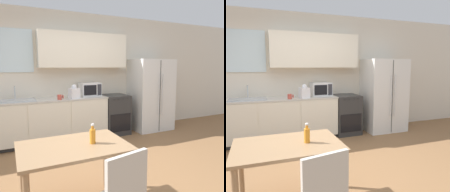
{
  "view_description": "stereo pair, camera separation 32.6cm",
  "coord_description": "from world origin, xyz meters",
  "views": [
    {
      "loc": [
        -1.19,
        -2.73,
        1.54
      ],
      "look_at": [
        0.37,
        0.5,
        1.05
      ],
      "focal_mm": 35.0,
      "sensor_mm": 36.0,
      "label": 1
    },
    {
      "loc": [
        -0.89,
        -2.86,
        1.54
      ],
      "look_at": [
        0.37,
        0.5,
        1.05
      ],
      "focal_mm": 35.0,
      "sensor_mm": 36.0,
      "label": 2
    }
  ],
  "objects": [
    {
      "name": "kitchen_sink",
      "position": [
        -1.06,
        1.71,
        0.91
      ],
      "size": [
        0.7,
        0.42,
        0.27
      ],
      "color": "#B7BABC",
      "rests_on": "kitchen_counter"
    },
    {
      "name": "oven_range",
      "position": [
        1.01,
        1.69,
        0.44
      ],
      "size": [
        0.57,
        0.63,
        0.89
      ],
      "color": "#2D2D2D",
      "rests_on": "ground_plane"
    },
    {
      "name": "drink_bottle",
      "position": [
        -0.41,
        -0.66,
        0.82
      ],
      "size": [
        0.06,
        0.06,
        0.21
      ],
      "color": "orange",
      "rests_on": "dining_table"
    },
    {
      "name": "dining_table",
      "position": [
        -0.61,
        -0.63,
        0.63
      ],
      "size": [
        1.1,
        0.76,
        0.74
      ],
      "color": "#997551",
      "rests_on": "ground_plane"
    },
    {
      "name": "refrigerator",
      "position": [
        1.97,
        1.63,
        0.85
      ],
      "size": [
        0.95,
        0.76,
        1.71
      ],
      "color": "silver",
      "rests_on": "ground_plane"
    },
    {
      "name": "kitchen_counter",
      "position": [
        -0.49,
        1.7,
        0.45
      ],
      "size": [
        2.43,
        0.6,
        0.89
      ],
      "color": "#333333",
      "rests_on": "ground_plane"
    },
    {
      "name": "coffee_mug",
      "position": [
        -0.27,
        1.5,
        0.94
      ],
      "size": [
        0.12,
        0.09,
        0.1
      ],
      "color": "#BF4C3F",
      "rests_on": "kitchen_counter"
    },
    {
      "name": "grocery_bag_0",
      "position": [
        0.02,
        1.54,
        1.02
      ],
      "size": [
        0.23,
        0.2,
        0.29
      ],
      "rotation": [
        0.0,
        0.0,
        0.25
      ],
      "color": "white",
      "rests_on": "kitchen_counter"
    },
    {
      "name": "microwave",
      "position": [
        0.45,
        1.79,
        1.04
      ],
      "size": [
        0.44,
        0.36,
        0.29
      ],
      "color": "silver",
      "rests_on": "kitchen_counter"
    },
    {
      "name": "ground_plane",
      "position": [
        0.0,
        0.0,
        0.0
      ],
      "size": [
        12.0,
        12.0,
        0.0
      ],
      "primitive_type": "plane",
      "color": "olive"
    },
    {
      "name": "wall_back",
      "position": [
        0.05,
        1.99,
        1.45
      ],
      "size": [
        12.0,
        0.38,
        2.7
      ],
      "color": "beige",
      "rests_on": "ground_plane"
    }
  ]
}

